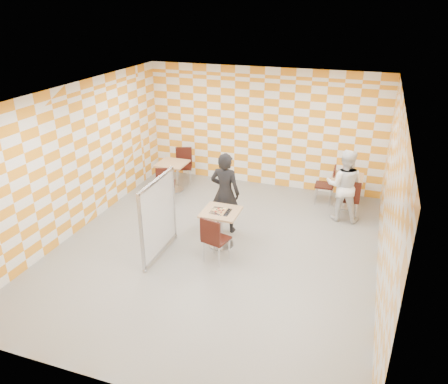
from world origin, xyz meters
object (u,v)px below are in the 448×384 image
at_px(chair_main_front, 214,237).
at_px(soda_bottle, 352,172).
at_px(sport_bottle, 344,171).
at_px(chair_second_side, 329,182).
at_px(second_table, 346,186).
at_px(chair_empty_far, 184,162).
at_px(chair_second_front, 350,196).
at_px(chair_empty_near, 166,182).
at_px(man_dark, 225,193).
at_px(empty_table, 173,172).
at_px(man_white, 344,185).
at_px(main_table, 221,222).
at_px(partition, 159,217).

bearing_deg(chair_main_front, soda_bottle, 56.79).
bearing_deg(sport_bottle, chair_second_side, -166.57).
height_order(second_table, chair_empty_far, chair_empty_far).
bearing_deg(second_table, chair_second_front, -79.81).
bearing_deg(chair_second_front, chair_second_side, 127.87).
distance_m(chair_second_side, chair_empty_near, 3.83).
distance_m(chair_empty_near, man_dark, 1.95).
bearing_deg(chair_second_front, empty_table, 177.77).
relative_size(sport_bottle, soda_bottle, 0.87).
relative_size(chair_main_front, chair_empty_near, 1.00).
bearing_deg(chair_second_front, man_white, -162.85).
height_order(main_table, partition, partition).
xyz_separation_m(main_table, man_white, (2.14, 1.93, 0.30)).
xyz_separation_m(sport_bottle, soda_bottle, (0.18, -0.06, 0.01)).
height_order(empty_table, chair_second_front, chair_second_front).
distance_m(chair_second_side, man_white, 0.85).
xyz_separation_m(partition, man_dark, (0.85, 1.31, 0.06)).
relative_size(man_white, soda_bottle, 7.00).
distance_m(main_table, second_table, 3.40).
bearing_deg(soda_bottle, chair_main_front, -123.21).
height_order(chair_second_side, chair_empty_near, same).
relative_size(main_table, partition, 0.48).
height_order(chair_main_front, man_white, man_white).
bearing_deg(chair_second_side, man_dark, -132.95).
xyz_separation_m(second_table, man_white, (-0.02, -0.69, 0.30)).
xyz_separation_m(second_table, partition, (-3.14, -3.31, 0.28)).
height_order(chair_empty_near, man_white, man_white).
xyz_separation_m(main_table, partition, (-0.98, -0.69, 0.28)).
height_order(chair_second_side, man_dark, man_dark).
bearing_deg(man_white, man_dark, 29.55).
relative_size(empty_table, man_dark, 0.44).
bearing_deg(chair_second_side, second_table, -3.29).
relative_size(empty_table, chair_empty_near, 0.81).
bearing_deg(chair_main_front, sport_bottle, 59.53).
bearing_deg(chair_second_side, chair_empty_near, -161.47).
distance_m(chair_empty_near, man_white, 4.05).
bearing_deg(sport_bottle, empty_table, -171.95).
xyz_separation_m(man_dark, sport_bottle, (2.18, 2.09, -0.02)).
height_order(second_table, chair_main_front, chair_main_front).
bearing_deg(chair_empty_far, chair_second_front, -10.60).
height_order(empty_table, sport_bottle, sport_bottle).
xyz_separation_m(second_table, chair_main_front, (-2.08, -3.26, 0.04)).
bearing_deg(chair_empty_near, man_white, 7.09).
distance_m(main_table, chair_second_front, 3.01).
relative_size(chair_second_side, man_dark, 0.54).
bearing_deg(sport_bottle, main_table, -127.13).
height_order(chair_second_front, chair_second_side, same).
height_order(second_table, man_white, man_white).
height_order(empty_table, man_white, man_white).
bearing_deg(main_table, empty_table, 133.53).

